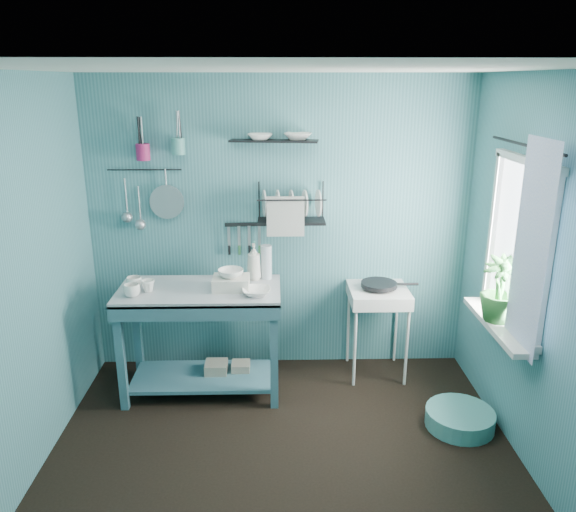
{
  "coord_description": "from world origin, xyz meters",
  "views": [
    {
      "loc": [
        -0.04,
        -3.1,
        2.44
      ],
      "look_at": [
        0.05,
        0.85,
        1.2
      ],
      "focal_mm": 35.0,
      "sensor_mm": 36.0,
      "label": 1
    }
  ],
  "objects_px": {
    "floor_basin": "(460,419)",
    "dish_rack": "(291,203)",
    "work_counter": "(202,340)",
    "wash_tub": "(231,283)",
    "hotplate_stand": "(377,331)",
    "water_bottle": "(266,262)",
    "mug_left": "(132,290)",
    "utensil_cup_magenta": "(143,152)",
    "utensil_cup_teal": "(178,146)",
    "frying_pan": "(379,284)",
    "storage_tin_large": "(217,374)",
    "soap_bottle": "(254,262)",
    "mug_mid": "(148,286)",
    "colander": "(167,202)",
    "storage_tin_small": "(241,373)",
    "potted_plant": "(500,289)",
    "mug_right": "(134,283)"
  },
  "relations": [
    {
      "from": "floor_basin",
      "to": "dish_rack",
      "type": "bearing_deg",
      "value": 142.61
    },
    {
      "from": "work_counter",
      "to": "wash_tub",
      "type": "relative_size",
      "value": 4.5
    },
    {
      "from": "wash_tub",
      "to": "hotplate_stand",
      "type": "bearing_deg",
      "value": 12.94
    },
    {
      "from": "water_bottle",
      "to": "mug_left",
      "type": "bearing_deg",
      "value": -159.19
    },
    {
      "from": "utensil_cup_magenta",
      "to": "utensil_cup_teal",
      "type": "xyz_separation_m",
      "value": [
        0.28,
        0.0,
        0.05
      ]
    },
    {
      "from": "water_bottle",
      "to": "frying_pan",
      "type": "height_order",
      "value": "water_bottle"
    },
    {
      "from": "frying_pan",
      "to": "utensil_cup_teal",
      "type": "relative_size",
      "value": 2.31
    },
    {
      "from": "utensil_cup_magenta",
      "to": "storage_tin_large",
      "type": "height_order",
      "value": "utensil_cup_magenta"
    },
    {
      "from": "water_bottle",
      "to": "dish_rack",
      "type": "relative_size",
      "value": 0.51
    },
    {
      "from": "soap_bottle",
      "to": "mug_mid",
      "type": "bearing_deg",
      "value": -162.0
    },
    {
      "from": "colander",
      "to": "storage_tin_small",
      "type": "distance_m",
      "value": 1.55
    },
    {
      "from": "work_counter",
      "to": "frying_pan",
      "type": "relative_size",
      "value": 4.2
    },
    {
      "from": "utensil_cup_magenta",
      "to": "colander",
      "type": "xyz_separation_m",
      "value": [
        0.16,
        0.03,
        -0.41
      ]
    },
    {
      "from": "work_counter",
      "to": "frying_pan",
      "type": "xyz_separation_m",
      "value": [
        1.46,
        0.26,
        0.37
      ]
    },
    {
      "from": "wash_tub",
      "to": "frying_pan",
      "type": "distance_m",
      "value": 1.24
    },
    {
      "from": "frying_pan",
      "to": "utensil_cup_magenta",
      "type": "xyz_separation_m",
      "value": [
        -1.91,
        0.16,
        1.08
      ]
    },
    {
      "from": "mug_mid",
      "to": "dish_rack",
      "type": "xyz_separation_m",
      "value": [
        1.11,
        0.43,
        0.55
      ]
    },
    {
      "from": "dish_rack",
      "to": "utensil_cup_magenta",
      "type": "distance_m",
      "value": 1.25
    },
    {
      "from": "mug_left",
      "to": "potted_plant",
      "type": "distance_m",
      "value": 2.65
    },
    {
      "from": "soap_bottle",
      "to": "storage_tin_large",
      "type": "distance_m",
      "value": 1.0
    },
    {
      "from": "soap_bottle",
      "to": "storage_tin_large",
      "type": "relative_size",
      "value": 1.36
    },
    {
      "from": "work_counter",
      "to": "wash_tub",
      "type": "distance_m",
      "value": 0.56
    },
    {
      "from": "frying_pan",
      "to": "storage_tin_large",
      "type": "xyz_separation_m",
      "value": [
        -1.36,
        -0.21,
        -0.71
      ]
    },
    {
      "from": "hotplate_stand",
      "to": "colander",
      "type": "xyz_separation_m",
      "value": [
        -1.75,
        0.19,
        1.1
      ]
    },
    {
      "from": "frying_pan",
      "to": "dish_rack",
      "type": "xyz_separation_m",
      "value": [
        -0.73,
        0.11,
        0.67
      ]
    },
    {
      "from": "colander",
      "to": "floor_basin",
      "type": "relative_size",
      "value": 0.56
    },
    {
      "from": "mug_right",
      "to": "potted_plant",
      "type": "distance_m",
      "value": 2.7
    },
    {
      "from": "soap_bottle",
      "to": "water_bottle",
      "type": "height_order",
      "value": "soap_bottle"
    },
    {
      "from": "work_counter",
      "to": "dish_rack",
      "type": "relative_size",
      "value": 2.29
    },
    {
      "from": "work_counter",
      "to": "floor_basin",
      "type": "relative_size",
      "value": 2.52
    },
    {
      "from": "utensil_cup_teal",
      "to": "work_counter",
      "type": "bearing_deg",
      "value": -67.7
    },
    {
      "from": "mug_mid",
      "to": "utensil_cup_magenta",
      "type": "bearing_deg",
      "value": 98.57
    },
    {
      "from": "mug_mid",
      "to": "dish_rack",
      "type": "height_order",
      "value": "dish_rack"
    },
    {
      "from": "storage_tin_large",
      "to": "mug_left",
      "type": "bearing_deg",
      "value": -160.1
    },
    {
      "from": "hotplate_stand",
      "to": "soap_bottle",
      "type": "bearing_deg",
      "value": 171.84
    },
    {
      "from": "mug_left",
      "to": "colander",
      "type": "bearing_deg",
      "value": 73.04
    },
    {
      "from": "utensil_cup_magenta",
      "to": "floor_basin",
      "type": "xyz_separation_m",
      "value": [
        2.39,
        -0.98,
        -1.83
      ]
    },
    {
      "from": "colander",
      "to": "storage_tin_small",
      "type": "xyz_separation_m",
      "value": [
        0.59,
        -0.37,
        -1.39
      ]
    },
    {
      "from": "dish_rack",
      "to": "floor_basin",
      "type": "xyz_separation_m",
      "value": [
        1.22,
        -0.93,
        -1.42
      ]
    },
    {
      "from": "soap_bottle",
      "to": "storage_tin_small",
      "type": "bearing_deg",
      "value": -135.0
    },
    {
      "from": "mug_left",
      "to": "dish_rack",
      "type": "bearing_deg",
      "value": 23.6
    },
    {
      "from": "mug_mid",
      "to": "water_bottle",
      "type": "distance_m",
      "value": 0.95
    },
    {
      "from": "utensil_cup_magenta",
      "to": "utensil_cup_teal",
      "type": "bearing_deg",
      "value": 0.0
    },
    {
      "from": "work_counter",
      "to": "dish_rack",
      "type": "bearing_deg",
      "value": 16.4
    },
    {
      "from": "work_counter",
      "to": "hotplate_stand",
      "type": "bearing_deg",
      "value": -0.4
    },
    {
      "from": "mug_left",
      "to": "utensil_cup_teal",
      "type": "relative_size",
      "value": 0.95
    },
    {
      "from": "hotplate_stand",
      "to": "utensil_cup_magenta",
      "type": "distance_m",
      "value": 2.44
    },
    {
      "from": "soap_bottle",
      "to": "water_bottle",
      "type": "distance_m",
      "value": 0.1
    },
    {
      "from": "dish_rack",
      "to": "storage_tin_large",
      "type": "bearing_deg",
      "value": -153.79
    },
    {
      "from": "mug_mid",
      "to": "soap_bottle",
      "type": "distance_m",
      "value": 0.85
    }
  ]
}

